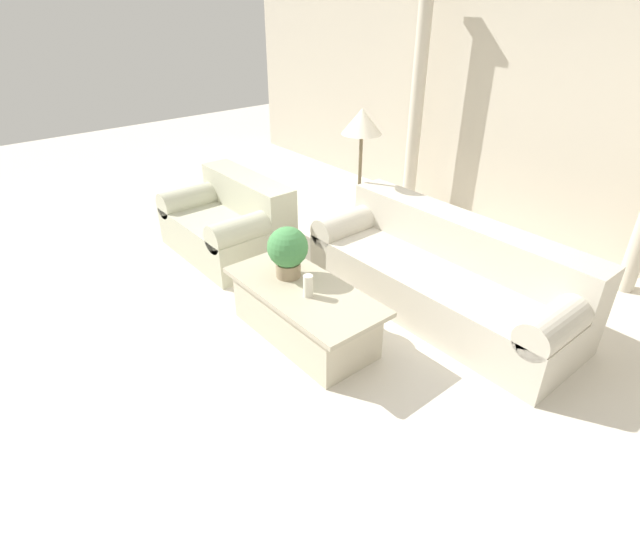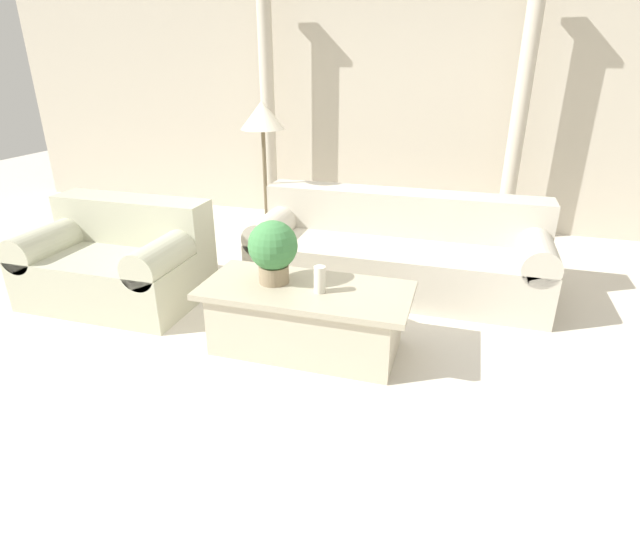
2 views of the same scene
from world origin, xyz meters
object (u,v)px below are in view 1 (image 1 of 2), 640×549
(coffee_table, at_px, (304,312))
(potted_plant, at_px, (288,250))
(sofa_long, at_px, (444,275))
(floor_lamp, at_px, (362,130))
(loveseat, at_px, (230,222))

(coffee_table, bearing_deg, potted_plant, 172.85)
(sofa_long, xyz_separation_m, floor_lamp, (-1.28, 0.17, 0.99))
(potted_plant, relative_size, floor_lamp, 0.28)
(loveseat, bearing_deg, sofa_long, 21.90)
(coffee_table, relative_size, floor_lamp, 0.92)
(floor_lamp, bearing_deg, coffee_table, -58.74)
(sofa_long, relative_size, floor_lamp, 1.62)
(coffee_table, height_order, potted_plant, potted_plant)
(potted_plant, bearing_deg, loveseat, 167.72)
(potted_plant, height_order, floor_lamp, floor_lamp)
(sofa_long, bearing_deg, potted_plant, -119.16)
(coffee_table, height_order, floor_lamp, floor_lamp)
(loveseat, height_order, coffee_table, loveseat)
(sofa_long, xyz_separation_m, loveseat, (-2.16, -0.87, 0.01))
(loveseat, distance_m, potted_plant, 1.57)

